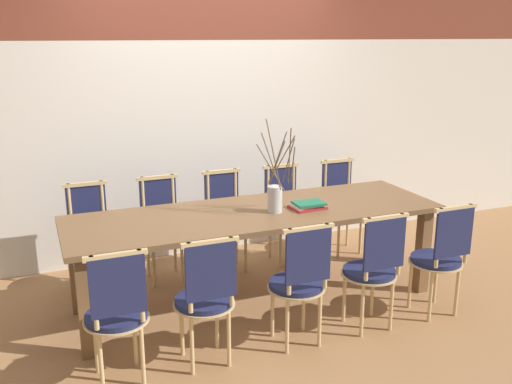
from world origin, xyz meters
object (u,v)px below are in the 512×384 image
chair_far_center (226,217)px  vase_centerpiece (275,196)px  dining_table (256,222)px  chair_near_center (300,279)px  book_stack (308,205)px

chair_far_center → vase_centerpiece: bearing=98.6°
dining_table → chair_near_center: chair_near_center is taller
dining_table → book_stack: book_stack is taller
chair_far_center → book_stack: 0.94m
chair_far_center → book_stack: (0.39, -0.80, 0.29)m
chair_near_center → vase_centerpiece: bearing=80.6°
chair_near_center → vase_centerpiece: size_ratio=1.24×
dining_table → chair_far_center: size_ratio=3.23×
chair_far_center → chair_near_center: bearing=90.5°
dining_table → chair_far_center: bearing=89.5°
dining_table → chair_near_center: bearing=-88.5°
dining_table → vase_centerpiece: vase_centerpiece is taller
chair_near_center → book_stack: chair_near_center is taller
vase_centerpiece → book_stack: 0.29m
book_stack → chair_far_center: bearing=116.1°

